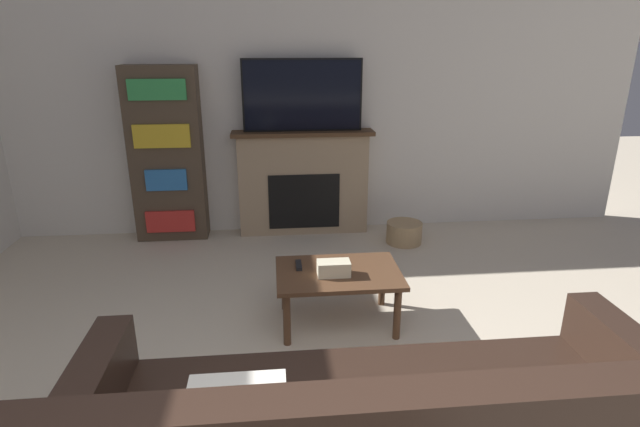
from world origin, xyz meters
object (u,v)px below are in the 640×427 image
at_px(bookshelf, 167,155).
at_px(storage_basket, 404,233).
at_px(fireplace, 303,182).
at_px(tv, 302,95).
at_px(coffee_table, 338,278).

relative_size(bookshelf, storage_basket, 4.87).
relative_size(fireplace, tv, 1.21).
height_order(tv, coffee_table, tv).
xyz_separation_m(fireplace, storage_basket, (0.97, -0.42, -0.43)).
xyz_separation_m(fireplace, bookshelf, (-1.33, -0.02, 0.31)).
bearing_deg(coffee_table, fireplace, 93.63).
xyz_separation_m(coffee_table, bookshelf, (-1.45, 1.82, 0.50)).
bearing_deg(storage_basket, coffee_table, -120.87).
bearing_deg(coffee_table, bookshelf, 128.52).
bearing_deg(fireplace, coffee_table, -86.37).
height_order(coffee_table, storage_basket, coffee_table).
bearing_deg(tv, storage_basket, -22.24).
height_order(fireplace, coffee_table, fireplace).
relative_size(fireplace, coffee_table, 1.65).
distance_m(fireplace, bookshelf, 1.37).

